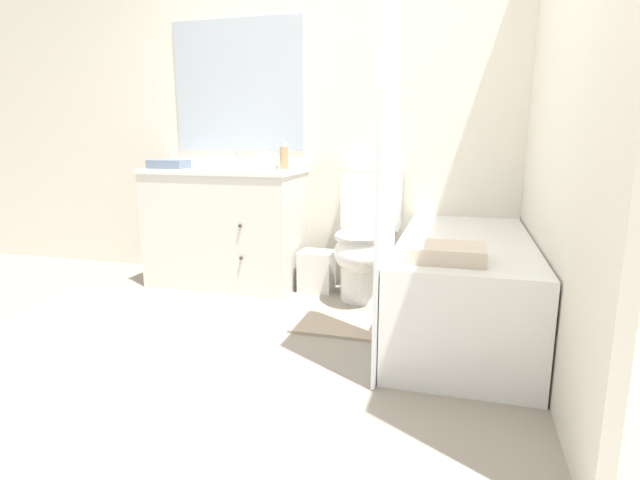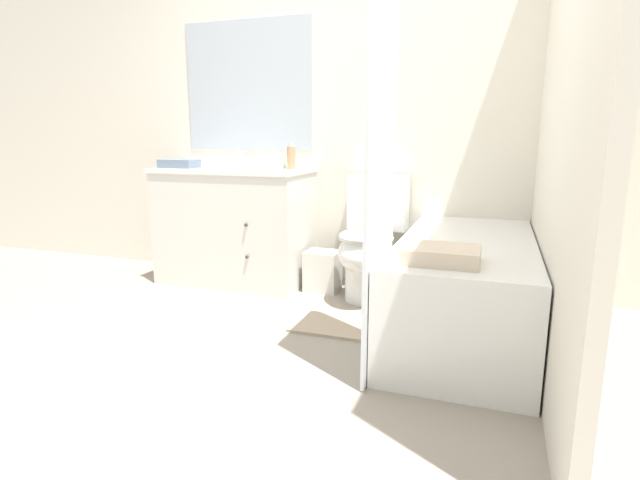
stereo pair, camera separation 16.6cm
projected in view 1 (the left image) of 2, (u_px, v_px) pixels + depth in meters
ground_plane at (239, 384)px, 2.18m from camera, size 14.00×14.00×0.00m
wall_back at (334, 108)px, 3.51m from camera, size 8.00×0.06×2.50m
wall_right at (558, 95)px, 2.35m from camera, size 0.05×2.67×2.50m
vanity_cabinet at (226, 226)px, 3.60m from camera, size 1.09×0.57×0.84m
sink_faucet at (235, 162)px, 3.69m from camera, size 0.14×0.12×0.12m
toilet at (365, 242)px, 3.27m from camera, size 0.40×0.65×0.80m
bathtub at (463, 285)px, 2.73m from camera, size 0.68×1.52×0.52m
shower_curtain at (388, 162)px, 2.17m from camera, size 0.01×0.53×1.90m
wastebasket at (317, 271)px, 3.47m from camera, size 0.23×0.19×0.28m
tissue_box at (267, 162)px, 3.44m from camera, size 0.13×0.14×0.12m
soap_dispenser at (284, 157)px, 3.41m from camera, size 0.06×0.06×0.18m
hand_towel_folded at (169, 164)px, 3.51m from camera, size 0.26×0.16×0.06m
bath_towel_folded at (447, 253)px, 2.19m from camera, size 0.33×0.26×0.07m
bath_mat at (339, 326)px, 2.83m from camera, size 0.51×0.33×0.02m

